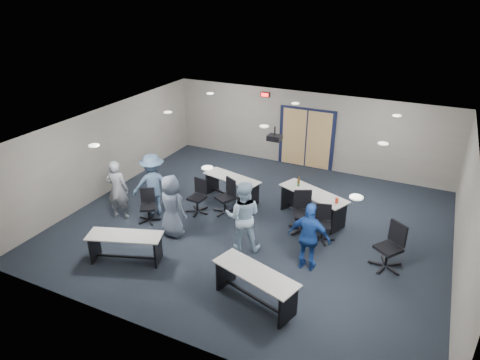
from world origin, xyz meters
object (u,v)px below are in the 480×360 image
at_px(table_front_left, 125,243).
at_px(person_plaid, 172,206).
at_px(person_back, 153,185).
at_px(table_back_left, 232,184).
at_px(chair_back_c, 303,213).
at_px(table_back_right, 313,201).
at_px(chair_back_b, 225,197).
at_px(person_lightblue, 243,216).
at_px(table_front_right, 255,282).
at_px(chair_back_a, 197,197).
at_px(person_navy, 309,237).
at_px(chair_loose_left, 148,206).
at_px(person_gray, 117,190).
at_px(chair_back_d, 323,224).
at_px(chair_loose_right, 389,247).

height_order(table_front_left, person_plaid, person_plaid).
height_order(table_front_left, person_back, person_back).
xyz_separation_m(table_back_left, chair_back_c, (2.53, -0.86, 0.06)).
xyz_separation_m(table_back_right, chair_back_b, (-2.36, -0.75, -0.05)).
relative_size(table_front_left, person_lightblue, 1.01).
bearing_deg(table_front_right, chair_back_a, 154.41).
distance_m(person_plaid, person_navy, 3.64).
bearing_deg(chair_back_c, chair_back_a, 159.06).
bearing_deg(person_back, table_front_right, 116.64).
relative_size(person_plaid, person_navy, 1.00).
height_order(table_front_right, person_back, person_back).
bearing_deg(table_front_left, person_navy, 1.81).
bearing_deg(person_plaid, chair_loose_left, -5.06).
distance_m(table_back_right, person_gray, 5.43).
bearing_deg(chair_back_d, chair_loose_right, -31.49).
bearing_deg(chair_back_c, table_back_right, 61.31).
bearing_deg(chair_back_c, table_front_right, -117.03).
xyz_separation_m(table_front_left, chair_loose_left, (-0.65, 1.74, -0.02)).
bearing_deg(chair_back_d, person_navy, -104.13).
bearing_deg(chair_back_a, person_navy, -11.92).
xyz_separation_m(table_front_right, chair_loose_right, (2.28, 2.42, 0.04)).
bearing_deg(chair_loose_left, chair_back_a, 14.35).
bearing_deg(person_gray, chair_loose_left, 174.27).
bearing_deg(table_back_left, chair_back_b, -63.34).
height_order(table_back_right, chair_loose_right, chair_loose_right).
bearing_deg(person_plaid, table_back_right, -131.54).
bearing_deg(person_plaid, chair_back_a, -77.67).
xyz_separation_m(chair_loose_left, person_back, (-0.09, 0.44, 0.45)).
bearing_deg(table_front_left, table_back_right, 28.61).
distance_m(table_front_left, person_plaid, 1.55).
height_order(person_plaid, person_lightblue, person_lightblue).
height_order(table_back_left, chair_loose_left, chair_loose_left).
relative_size(person_plaid, person_lightblue, 0.92).
bearing_deg(person_back, chair_back_a, 173.45).
bearing_deg(chair_back_d, person_plaid, -173.83).
height_order(chair_back_c, person_back, person_back).
xyz_separation_m(table_front_left, table_front_right, (3.37, -0.03, 0.04)).
bearing_deg(person_navy, person_back, -5.94).
height_order(table_front_right, person_plaid, person_plaid).
relative_size(table_back_right, chair_loose_right, 1.86).
height_order(chair_back_d, person_navy, person_navy).
bearing_deg(chair_back_c, person_plaid, -178.74).
bearing_deg(table_front_left, person_gray, 114.13).
relative_size(table_front_right, chair_back_a, 2.00).
distance_m(chair_back_d, person_plaid, 3.90).
height_order(table_front_right, chair_loose_left, chair_loose_left).
relative_size(table_back_left, table_back_right, 0.90).
distance_m(chair_loose_right, person_back, 6.40).
bearing_deg(chair_loose_left, chair_loose_right, -26.20).
height_order(chair_back_c, person_plaid, person_plaid).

